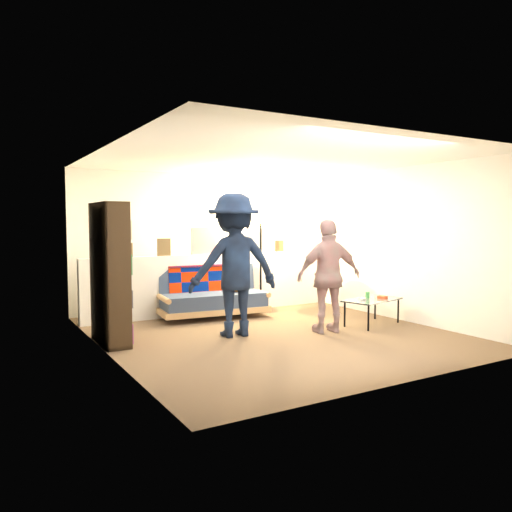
{
  "coord_description": "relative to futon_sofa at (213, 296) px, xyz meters",
  "views": [
    {
      "loc": [
        -3.65,
        -5.83,
        1.56
      ],
      "look_at": [
        0.0,
        0.4,
        1.05
      ],
      "focal_mm": 35.0,
      "sensor_mm": 36.0,
      "label": 1
    }
  ],
  "objects": [
    {
      "name": "ground",
      "position": [
        0.2,
        -1.46,
        -0.35
      ],
      "size": [
        5.0,
        5.0,
        0.0
      ],
      "primitive_type": "plane",
      "color": "brown",
      "rests_on": "ground"
    },
    {
      "name": "room_shell",
      "position": [
        0.2,
        -0.99,
        1.32
      ],
      "size": [
        4.6,
        5.05,
        2.45
      ],
      "color": "silver",
      "rests_on": "ground"
    },
    {
      "name": "half_wall_ledge",
      "position": [
        0.2,
        0.34,
        0.15
      ],
      "size": [
        4.45,
        0.15,
        1.0
      ],
      "primitive_type": "cube",
      "color": "silver",
      "rests_on": "ground"
    },
    {
      "name": "ledge_decor",
      "position": [
        -0.03,
        0.32,
        0.83
      ],
      "size": [
        2.97,
        0.02,
        0.45
      ],
      "color": "brown",
      "rests_on": "half_wall_ledge"
    },
    {
      "name": "futon_sofa",
      "position": [
        0.0,
        0.0,
        0.0
      ],
      "size": [
        1.81,
        1.0,
        0.74
      ],
      "color": "tan",
      "rests_on": "ground"
    },
    {
      "name": "bookshelf",
      "position": [
        -1.88,
        -0.94,
        0.49
      ],
      "size": [
        0.3,
        0.89,
        1.79
      ],
      "color": "black",
      "rests_on": "ground"
    },
    {
      "name": "coffee_table",
      "position": [
        1.81,
        -1.77,
        0.01
      ],
      "size": [
        1.02,
        0.72,
        0.48
      ],
      "color": "black",
      "rests_on": "ground"
    },
    {
      "name": "floor_lamp",
      "position": [
        0.99,
        0.12,
        0.79
      ],
      "size": [
        0.31,
        0.3,
        1.6
      ],
      "color": "black",
      "rests_on": "ground"
    },
    {
      "name": "person_left",
      "position": [
        -0.32,
        -1.35,
        0.62
      ],
      "size": [
        1.33,
        0.87,
        1.93
      ],
      "primitive_type": "imported",
      "rotation": [
        0.0,
        0.0,
        3.01
      ],
      "color": "black",
      "rests_on": "ground"
    },
    {
      "name": "person_right",
      "position": [
        0.91,
        -1.86,
        0.45
      ],
      "size": [
        0.99,
        0.59,
        1.59
      ],
      "primitive_type": "imported",
      "rotation": [
        0.0,
        0.0,
        2.91
      ],
      "color": "#D4898B",
      "rests_on": "ground"
    }
  ]
}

